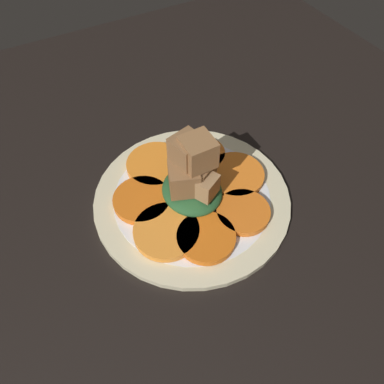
% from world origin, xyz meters
% --- Properties ---
extents(table_slab, '(1.20, 1.20, 0.02)m').
position_xyz_m(table_slab, '(0.00, 0.00, 0.01)').
color(table_slab, black).
rests_on(table_slab, ground).
extents(plate, '(0.31, 0.31, 0.01)m').
position_xyz_m(plate, '(0.00, 0.00, 0.03)').
color(plate, beige).
rests_on(plate, table_slab).
extents(carrot_slice_0, '(0.09, 0.09, 0.01)m').
position_xyz_m(carrot_slice_0, '(-0.03, -0.07, 0.04)').
color(carrot_slice_0, orange).
rests_on(carrot_slice_0, plate).
extents(carrot_slice_1, '(0.10, 0.10, 0.01)m').
position_xyz_m(carrot_slice_1, '(0.04, -0.07, 0.04)').
color(carrot_slice_1, orange).
rests_on(carrot_slice_1, plate).
extents(carrot_slice_2, '(0.09, 0.09, 0.01)m').
position_xyz_m(carrot_slice_2, '(0.08, -0.02, 0.04)').
color(carrot_slice_2, '#D66114').
rests_on(carrot_slice_2, plate).
extents(carrot_slice_3, '(0.08, 0.08, 0.01)m').
position_xyz_m(carrot_slice_3, '(0.07, 0.05, 0.04)').
color(carrot_slice_3, orange).
rests_on(carrot_slice_3, plate).
extents(carrot_slice_4, '(0.09, 0.09, 0.01)m').
position_xyz_m(carrot_slice_4, '(-0.00, 0.08, 0.04)').
color(carrot_slice_4, orange).
rests_on(carrot_slice_4, plate).
extents(carrot_slice_5, '(0.08, 0.08, 0.01)m').
position_xyz_m(carrot_slice_5, '(-0.07, 0.06, 0.04)').
color(carrot_slice_5, orange).
rests_on(carrot_slice_5, plate).
extents(carrot_slice_6, '(0.10, 0.10, 0.01)m').
position_xyz_m(carrot_slice_6, '(-0.08, -0.02, 0.04)').
color(carrot_slice_6, orange).
rests_on(carrot_slice_6, plate).
extents(center_pile, '(0.10, 0.09, 0.12)m').
position_xyz_m(center_pile, '(-0.00, 0.00, 0.08)').
color(center_pile, '#235128').
rests_on(center_pile, plate).
extents(fork, '(0.18, 0.08, 0.00)m').
position_xyz_m(fork, '(-0.02, -0.06, 0.03)').
color(fork, '#B2B2B7').
rests_on(fork, plate).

